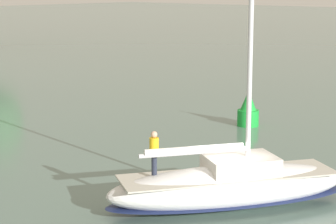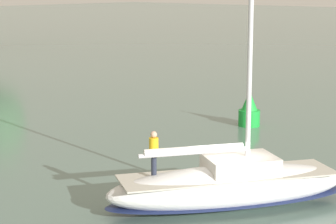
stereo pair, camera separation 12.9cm
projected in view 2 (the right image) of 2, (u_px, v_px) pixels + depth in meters
name	position (u px, v px, depth m)	size (l,w,h in m)	color
ground_plane	(228.00, 207.00, 24.57)	(400.00, 400.00, 0.00)	slate
sailboat_main	(229.00, 185.00, 24.40)	(9.31, 7.31, 12.90)	silver
channel_buoy	(249.00, 111.00, 38.46)	(1.26, 1.26, 2.26)	green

